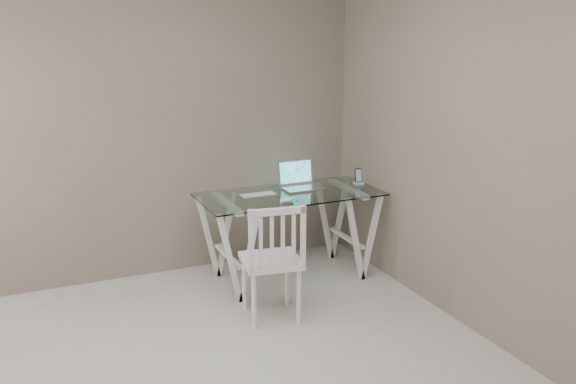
# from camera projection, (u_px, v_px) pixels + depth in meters

# --- Properties ---
(room) EXTENTS (4.50, 4.52, 2.71)m
(room) POSITION_uv_depth(u_px,v_px,m) (191.00, 110.00, 3.09)
(room) COLOR #ADABA6
(room) RESTS_ON ground
(desk) EXTENTS (1.50, 0.70, 0.75)m
(desk) POSITION_uv_depth(u_px,v_px,m) (290.00, 235.00, 5.39)
(desk) COLOR silver
(desk) RESTS_ON ground
(chair) EXTENTS (0.47, 0.47, 0.90)m
(chair) POSITION_uv_depth(u_px,v_px,m) (273.00, 257.00, 4.58)
(chair) COLOR silver
(chair) RESTS_ON ground
(laptop) EXTENTS (0.32, 0.26, 0.23)m
(laptop) POSITION_uv_depth(u_px,v_px,m) (299.00, 181.00, 5.47)
(laptop) COLOR #BCBCC1
(laptop) RESTS_ON desk
(keyboard) EXTENTS (0.30, 0.13, 0.01)m
(keyboard) POSITION_uv_depth(u_px,v_px,m) (258.00, 195.00, 5.24)
(keyboard) COLOR silver
(keyboard) RESTS_ON desk
(mouse) EXTENTS (0.12, 0.07, 0.04)m
(mouse) POSITION_uv_depth(u_px,v_px,m) (287.00, 200.00, 5.04)
(mouse) COLOR white
(mouse) RESTS_ON desk
(phone_dock) EXTENTS (0.07, 0.07, 0.14)m
(phone_dock) POSITION_uv_depth(u_px,v_px,m) (358.00, 180.00, 5.59)
(phone_dock) COLOR white
(phone_dock) RESTS_ON desk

